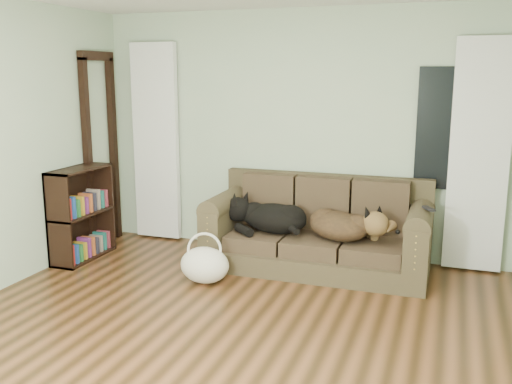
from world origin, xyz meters
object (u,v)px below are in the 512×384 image
(tote_bag, at_px, (205,266))
(bookshelf, at_px, (81,212))
(dog_black_lab, at_px, (270,219))
(dog_shepherd, at_px, (343,226))
(sofa, at_px, (317,225))

(tote_bag, distance_m, bookshelf, 1.58)
(bookshelf, bearing_deg, dog_black_lab, 18.45)
(dog_black_lab, distance_m, dog_shepherd, 0.75)
(sofa, relative_size, dog_black_lab, 3.12)
(dog_black_lab, distance_m, tote_bag, 0.88)
(dog_black_lab, bearing_deg, tote_bag, -104.34)
(tote_bag, height_order, bookshelf, bookshelf)
(sofa, distance_m, bookshelf, 2.47)
(dog_black_lab, xyz_separation_m, tote_bag, (-0.42, -0.71, -0.32))
(tote_bag, xyz_separation_m, bookshelf, (-1.52, 0.24, 0.34))
(sofa, distance_m, tote_bag, 1.20)
(sofa, distance_m, dog_black_lab, 0.48)
(sofa, height_order, tote_bag, sofa)
(tote_bag, bearing_deg, sofa, 39.54)
(tote_bag, relative_size, bookshelf, 0.48)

